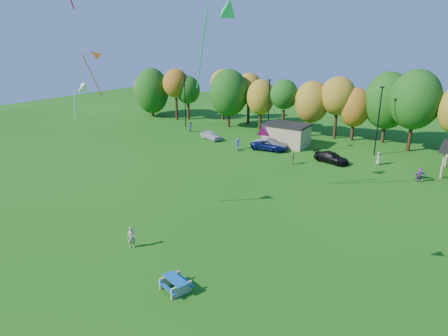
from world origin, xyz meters
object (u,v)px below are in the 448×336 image
Objects in this scene: picnic_table at (176,284)px; car_a at (211,135)px; car_b at (270,144)px; kite_flyer at (132,238)px; car_d at (331,158)px; car_c at (269,145)px.

picnic_table is 0.57× the size of car_a.
car_b reaches higher than car_a.
kite_flyer is 33.45m from car_a.
car_b reaches higher than car_d.
car_d is at bearing -103.49° from car_b.
car_b reaches higher than picnic_table.
car_a is at bearing 77.52° from kite_flyer.
car_b is (10.15, -0.12, 0.09)m from car_a.
car_b reaches higher than car_c.
car_d is (9.28, -1.35, -0.11)m from car_b.
car_a is 0.86× the size of car_b.
picnic_table is 0.50× the size of car_d.
car_c is (0.09, -0.40, -0.06)m from car_b.
kite_flyer reaches higher than car_d.
car_b is at bearing 124.64° from picnic_table.
kite_flyer reaches higher than car_a.
car_c is (10.24, -0.52, 0.02)m from car_a.
car_c is (-3.54, 29.96, -0.14)m from kite_flyer.
car_c reaches higher than picnic_table.
car_d is (9.19, -0.95, -0.05)m from car_c.
picnic_table is 0.48× the size of car_b.
car_a reaches higher than picnic_table.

